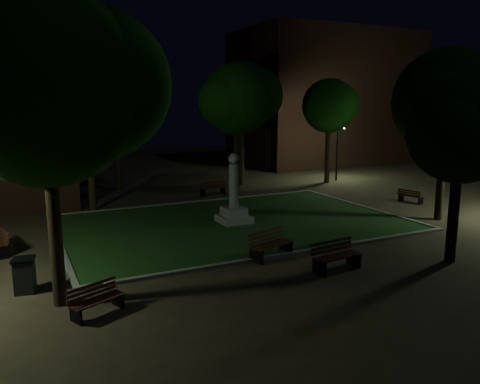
# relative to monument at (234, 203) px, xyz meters

# --- Properties ---
(ground) EXTENTS (80.00, 80.00, 0.00)m
(ground) POSITION_rel_monument_xyz_m (0.00, -2.00, -0.96)
(ground) COLOR #3D3020
(lawn) EXTENTS (15.00, 10.00, 0.08)m
(lawn) POSITION_rel_monument_xyz_m (0.00, 0.00, -0.92)
(lawn) COLOR #204317
(lawn) RESTS_ON ground
(lawn_kerb) EXTENTS (15.40, 10.40, 0.12)m
(lawn_kerb) POSITION_rel_monument_xyz_m (0.00, 0.00, -0.90)
(lawn_kerb) COLOR slate
(lawn_kerb) RESTS_ON ground
(monument) EXTENTS (1.40, 1.40, 3.20)m
(monument) POSITION_rel_monument_xyz_m (0.00, 0.00, 0.00)
(monument) COLOR gray
(monument) RESTS_ON lawn
(building_far) EXTENTS (16.00, 10.00, 12.00)m
(building_far) POSITION_rel_monument_xyz_m (18.00, 18.00, 5.04)
(building_far) COLOR #492519
(building_far) RESTS_ON ground
(tree_west) EXTENTS (6.31, 5.15, 8.46)m
(tree_west) POSITION_rel_monument_xyz_m (-8.01, -5.94, 4.93)
(tree_west) COLOR black
(tree_west) RESTS_ON ground
(tree_north_wl) EXTENTS (5.85, 4.77, 9.06)m
(tree_north_wl) POSITION_rel_monument_xyz_m (-5.33, 5.60, 5.70)
(tree_north_wl) COLOR black
(tree_north_wl) RESTS_ON ground
(tree_north_er) EXTENTS (5.19, 4.23, 7.86)m
(tree_north_er) POSITION_rel_monument_xyz_m (3.21, 6.21, 4.77)
(tree_north_er) COLOR black
(tree_north_er) RESTS_ON ground
(tree_ne) EXTENTS (4.56, 3.72, 7.21)m
(tree_ne) POSITION_rel_monument_xyz_m (10.94, 7.56, 4.38)
(tree_ne) COLOR black
(tree_ne) RESTS_ON ground
(tree_east) EXTENTS (6.08, 4.96, 8.03)m
(tree_east) POSITION_rel_monument_xyz_m (9.27, -3.59, 4.59)
(tree_east) COLOR black
(tree_east) RESTS_ON ground
(tree_se) EXTENTS (4.37, 3.57, 6.36)m
(tree_se) POSITION_rel_monument_xyz_m (4.66, -8.13, 3.61)
(tree_se) COLOR black
(tree_se) RESTS_ON ground
(tree_far_north) EXTENTS (4.96, 4.05, 8.57)m
(tree_far_north) POSITION_rel_monument_xyz_m (-2.88, 11.10, 5.57)
(tree_far_north) COLOR black
(tree_far_north) RESTS_ON ground
(tree_extra) EXTENTS (5.76, 4.70, 8.28)m
(tree_extra) POSITION_rel_monument_xyz_m (5.20, 9.51, 4.97)
(tree_extra) COLOR black
(tree_extra) RESTS_ON ground
(lamppost_ne) EXTENTS (1.18, 0.28, 4.00)m
(lamppost_ne) POSITION_rel_monument_xyz_m (12.06, 8.06, 1.89)
(lamppost_ne) COLOR black
(lamppost_ne) RESTS_ON ground
(bench_near_left) EXTENTS (1.92, 1.16, 1.00)m
(bench_near_left) POSITION_rel_monument_xyz_m (-0.91, -4.98, -0.49)
(bench_near_left) COLOR black
(bench_near_left) RESTS_ON ground
(bench_near_right) EXTENTS (1.84, 0.81, 0.98)m
(bench_near_right) POSITION_rel_monument_xyz_m (0.43, -7.04, -0.50)
(bench_near_right) COLOR black
(bench_near_right) RESTS_ON ground
(bench_west_near) EXTENTS (1.54, 1.06, 0.80)m
(bench_west_near) POSITION_rel_monument_xyz_m (-7.32, -7.00, -0.58)
(bench_west_near) COLOR black
(bench_west_near) RESTS_ON ground
(bench_right_side) EXTENTS (0.78, 1.46, 0.76)m
(bench_right_side) POSITION_rel_monument_xyz_m (10.88, -0.16, -0.60)
(bench_right_side) COLOR black
(bench_right_side) RESTS_ON ground
(bench_far_side) EXTENTS (1.71, 0.79, 0.90)m
(bench_far_side) POSITION_rel_monument_xyz_m (1.79, 6.69, -0.53)
(bench_far_side) COLOR black
(bench_far_side) RESTS_ON ground
(trash_bin) EXTENTS (0.72, 0.72, 1.05)m
(trash_bin) POSITION_rel_monument_xyz_m (-8.96, -4.58, -0.42)
(trash_bin) COLOR black
(trash_bin) RESTS_ON ground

